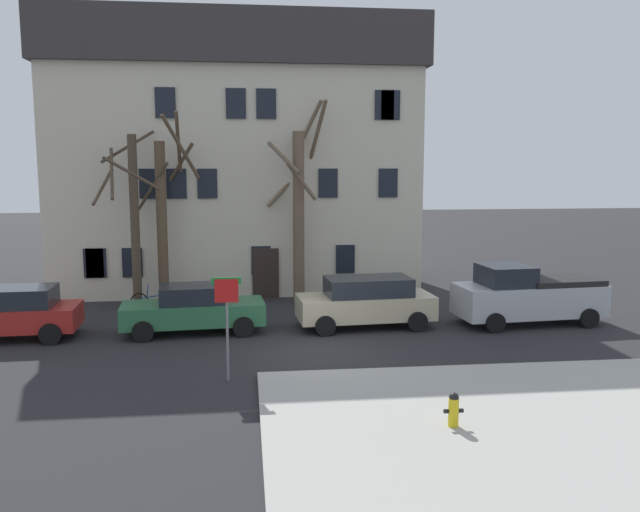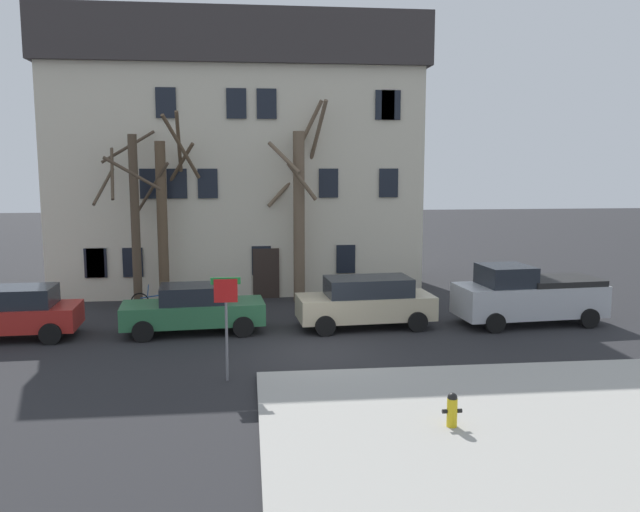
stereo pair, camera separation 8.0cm
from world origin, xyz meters
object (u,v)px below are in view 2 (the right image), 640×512
(car_green_sedan, at_px, (193,309))
(bicycle_leaning, at_px, (154,301))
(tree_bare_near, at_px, (134,214))
(street_sign_pole, at_px, (226,309))
(building_main, at_px, (238,155))
(pickup_truck_silver, at_px, (528,295))
(car_red_wagon, at_px, (10,312))
(fire_hydrant, at_px, (452,409))
(car_beige_wagon, at_px, (366,301))
(tree_bare_far, at_px, (299,206))
(tree_bare_mid, at_px, (165,215))

(car_green_sedan, bearing_deg, bicycle_leaning, 117.11)
(tree_bare_near, relative_size, street_sign_pole, 2.54)
(building_main, bearing_deg, pickup_truck_silver, -40.16)
(car_red_wagon, bearing_deg, street_sign_pole, -35.03)
(tree_bare_near, bearing_deg, fire_hydrant, -56.47)
(car_red_wagon, xyz_separation_m, street_sign_pole, (7.05, -4.94, 1.03))
(car_green_sedan, height_order, bicycle_leaning, car_green_sedan)
(bicycle_leaning, bearing_deg, car_green_sedan, -62.89)
(car_green_sedan, bearing_deg, fire_hydrant, -55.80)
(car_beige_wagon, distance_m, pickup_truck_silver, 5.74)
(building_main, xyz_separation_m, tree_bare_far, (2.47, -3.75, -2.10))
(car_beige_wagon, height_order, street_sign_pole, street_sign_pole)
(building_main, height_order, bicycle_leaning, building_main)
(fire_hydrant, bearing_deg, building_main, 104.74)
(car_red_wagon, height_order, car_beige_wagon, car_beige_wagon)
(street_sign_pole, bearing_deg, tree_bare_far, 74.81)
(car_beige_wagon, bearing_deg, building_main, 117.50)
(tree_bare_mid, relative_size, fire_hydrant, 10.34)
(bicycle_leaning, bearing_deg, fire_hydrant, -57.70)
(building_main, xyz_separation_m, car_red_wagon, (-7.24, -8.65, -5.11))
(fire_hydrant, distance_m, bicycle_leaning, 14.64)
(building_main, xyz_separation_m, pickup_truck_silver, (10.13, -8.55, -4.97))
(building_main, relative_size, fire_hydrant, 22.00)
(tree_bare_near, distance_m, street_sign_pole, 9.95)
(tree_bare_near, height_order, street_sign_pole, tree_bare_near)
(pickup_truck_silver, xyz_separation_m, street_sign_pole, (-10.33, -5.04, 0.89))
(tree_bare_mid, distance_m, bicycle_leaning, 3.43)
(building_main, relative_size, street_sign_pole, 5.93)
(tree_bare_far, relative_size, street_sign_pole, 3.00)
(tree_bare_mid, distance_m, street_sign_pole, 10.10)
(building_main, relative_size, tree_bare_mid, 2.13)
(building_main, distance_m, bicycle_leaning, 8.22)
(tree_bare_mid, relative_size, car_red_wagon, 1.74)
(tree_bare_far, bearing_deg, tree_bare_near, -172.99)
(tree_bare_near, distance_m, bicycle_leaning, 3.43)
(tree_bare_near, relative_size, bicycle_leaning, 3.95)
(fire_hydrant, height_order, street_sign_pole, street_sign_pole)
(pickup_truck_silver, relative_size, bicycle_leaning, 3.00)
(pickup_truck_silver, xyz_separation_m, fire_hydrant, (-5.55, -8.86, -0.52))
(car_green_sedan, bearing_deg, car_beige_wagon, 1.00)
(car_beige_wagon, height_order, pickup_truck_silver, pickup_truck_silver)
(car_green_sedan, height_order, car_beige_wagon, car_beige_wagon)
(tree_bare_far, height_order, car_beige_wagon, tree_bare_far)
(building_main, bearing_deg, car_beige_wagon, -62.50)
(pickup_truck_silver, bearing_deg, bicycle_leaning, 165.29)
(tree_bare_far, height_order, car_red_wagon, tree_bare_far)
(building_main, height_order, street_sign_pole, building_main)
(tree_bare_near, relative_size, car_green_sedan, 1.45)
(tree_bare_mid, distance_m, car_beige_wagon, 8.91)
(tree_bare_far, relative_size, fire_hydrant, 11.11)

